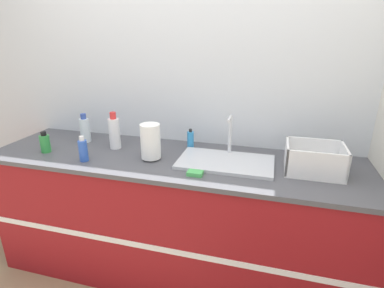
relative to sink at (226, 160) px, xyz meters
The scene contains 11 objects.
wall_back 0.63m from the sink, 133.84° to the left, with size 4.90×0.06×2.60m.
counter_cabinet 0.60m from the sink, behind, with size 2.53×0.70×0.92m.
sink is the anchor object (origin of this frame).
paper_towel_roll 0.50m from the sink, behind, with size 0.13×0.13×0.24m.
dish_rack 0.52m from the sink, ahead, with size 0.33×0.26×0.17m.
bottle_blue 0.91m from the sink, 167.03° to the right, with size 0.06×0.06×0.17m.
bottle_green 1.25m from the sink, behind, with size 0.07×0.07×0.15m.
bottle_clear 1.10m from the sink, behind, with size 0.07×0.07×0.22m.
bottle_white_spray 0.82m from the sink, behind, with size 0.08×0.08×0.26m.
soap_dispenser 0.36m from the sink, 145.11° to the left, with size 0.05×0.05×0.14m.
sponge 0.26m from the sink, 123.07° to the right, with size 0.09×0.06×0.02m.
Camera 1 is at (0.61, -1.41, 1.69)m, focal length 28.00 mm.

